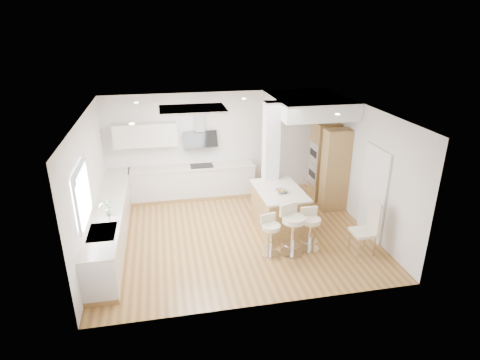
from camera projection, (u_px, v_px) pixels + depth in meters
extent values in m
plane|color=#A6753D|center=(235.00, 234.00, 9.15)|extent=(6.00, 6.00, 0.00)
cube|color=white|center=(235.00, 234.00, 9.15)|extent=(6.00, 5.00, 0.02)
cube|color=silver|center=(218.00, 144.00, 10.90)|extent=(6.00, 0.04, 2.80)
cube|color=silver|center=(89.00, 187.00, 8.08)|extent=(0.04, 5.00, 2.80)
cube|color=silver|center=(364.00, 167.00, 9.17)|extent=(0.04, 5.00, 2.80)
cube|color=white|center=(193.00, 109.00, 8.51)|extent=(1.40, 0.95, 0.05)
cube|color=white|center=(193.00, 110.00, 8.51)|extent=(1.25, 0.80, 0.03)
cylinder|color=#F2EACE|center=(136.00, 103.00, 9.11)|extent=(0.10, 0.10, 0.02)
cylinder|color=#F2EACE|center=(132.00, 124.00, 7.29)|extent=(0.10, 0.10, 0.02)
cylinder|color=#F2EACE|center=(244.00, 99.00, 9.56)|extent=(0.10, 0.10, 0.02)
cylinder|color=#F2EACE|center=(311.00, 100.00, 9.37)|extent=(0.10, 0.10, 0.02)
cylinder|color=#F2EACE|center=(338.00, 114.00, 8.01)|extent=(0.10, 0.10, 0.02)
cube|color=white|center=(82.00, 194.00, 7.18)|extent=(0.03, 1.15, 0.95)
cube|color=white|center=(78.00, 167.00, 6.99)|extent=(0.04, 1.28, 0.06)
cube|color=white|center=(87.00, 219.00, 7.37)|extent=(0.04, 1.28, 0.06)
cube|color=white|center=(77.00, 208.00, 6.62)|extent=(0.04, 0.06, 0.95)
cube|color=white|center=(88.00, 181.00, 7.73)|extent=(0.04, 0.06, 0.95)
cube|color=#9A9DA1|center=(80.00, 171.00, 7.02)|extent=(0.03, 1.18, 0.14)
cube|color=#423B34|center=(374.00, 194.00, 8.77)|extent=(0.02, 0.90, 2.00)
cube|color=white|center=(373.00, 194.00, 8.77)|extent=(0.05, 1.00, 2.10)
cube|color=#A57E46|center=(114.00, 238.00, 8.87)|extent=(0.60, 4.50, 0.10)
cube|color=beige|center=(111.00, 221.00, 8.71)|extent=(0.60, 4.50, 0.76)
cube|color=beige|center=(109.00, 204.00, 8.56)|extent=(0.63, 4.50, 0.04)
cube|color=#B6B6BB|center=(102.00, 232.00, 7.42)|extent=(0.50, 0.75, 0.02)
cube|color=#B6B6BB|center=(101.00, 240.00, 7.27)|extent=(0.40, 0.34, 0.10)
cube|color=#B6B6BB|center=(103.00, 230.00, 7.60)|extent=(0.40, 0.34, 0.10)
cylinder|color=silver|center=(109.00, 215.00, 7.64)|extent=(0.02, 0.02, 0.36)
torus|color=silver|center=(104.00, 207.00, 7.56)|extent=(0.18, 0.02, 0.18)
imported|color=#428141|center=(107.00, 208.00, 7.95)|extent=(0.17, 0.12, 0.33)
cube|color=#A57E46|center=(194.00, 196.00, 10.99)|extent=(3.30, 0.60, 0.10)
cube|color=beige|center=(193.00, 181.00, 10.83)|extent=(3.30, 0.60, 0.76)
cube|color=beige|center=(192.00, 167.00, 10.68)|extent=(3.33, 0.63, 0.04)
cube|color=black|center=(202.00, 166.00, 10.72)|extent=(0.60, 0.40, 0.01)
cube|color=beige|center=(145.00, 135.00, 10.25)|extent=(1.60, 0.34, 0.60)
cube|color=#B6B6BB|center=(199.00, 118.00, 10.43)|extent=(0.25, 0.18, 0.70)
cube|color=black|center=(200.00, 139.00, 10.57)|extent=(0.90, 0.26, 0.44)
cube|color=white|center=(271.00, 160.00, 9.68)|extent=(0.35, 0.35, 2.80)
cube|color=white|center=(308.00, 105.00, 9.83)|extent=(1.78, 2.20, 0.40)
cube|color=#A57E46|center=(324.00, 161.00, 10.60)|extent=(0.62, 0.62, 2.10)
cube|color=#A57E46|center=(335.00, 171.00, 9.97)|extent=(0.62, 0.40, 2.10)
cube|color=#B6B6BB|center=(314.00, 153.00, 10.45)|extent=(0.02, 0.55, 0.55)
cube|color=#B6B6BB|center=(312.00, 174.00, 10.67)|extent=(0.02, 0.55, 0.55)
cube|color=black|center=(313.00, 153.00, 10.45)|extent=(0.01, 0.45, 0.18)
cube|color=black|center=(312.00, 174.00, 10.67)|extent=(0.01, 0.45, 0.18)
cube|color=#A57E46|center=(279.00, 209.00, 9.33)|extent=(0.99, 1.49, 0.89)
cube|color=beige|center=(279.00, 190.00, 9.16)|extent=(1.08, 1.58, 0.04)
imported|color=slate|center=(282.00, 191.00, 9.00)|extent=(0.28, 0.28, 0.07)
sphere|color=orange|center=(283.00, 191.00, 9.00)|extent=(0.08, 0.08, 0.07)
sphere|color=orange|center=(280.00, 191.00, 9.00)|extent=(0.08, 0.08, 0.07)
sphere|color=#73A135|center=(282.00, 192.00, 8.96)|extent=(0.08, 0.08, 0.07)
cylinder|color=silver|center=(270.00, 254.00, 8.35)|extent=(0.49, 0.49, 0.03)
cylinder|color=silver|center=(271.00, 241.00, 8.24)|extent=(0.08, 0.08, 0.58)
cylinder|color=silver|center=(271.00, 246.00, 8.28)|extent=(0.38, 0.38, 0.01)
cylinder|color=beige|center=(271.00, 227.00, 8.11)|extent=(0.47, 0.47, 0.09)
cube|color=beige|center=(268.00, 218.00, 8.18)|extent=(0.34, 0.14, 0.20)
cylinder|color=silver|center=(292.00, 253.00, 8.37)|extent=(0.64, 0.64, 0.03)
cylinder|color=silver|center=(293.00, 237.00, 8.23)|extent=(0.10, 0.10, 0.72)
cylinder|color=silver|center=(292.00, 243.00, 8.29)|extent=(0.50, 0.50, 0.02)
cylinder|color=beige|center=(294.00, 219.00, 8.08)|extent=(0.61, 0.61, 0.11)
cube|color=beige|center=(288.00, 209.00, 8.15)|extent=(0.41, 0.22, 0.25)
cylinder|color=silver|center=(309.00, 248.00, 8.54)|extent=(0.42, 0.42, 0.03)
cylinder|color=silver|center=(310.00, 235.00, 8.42)|extent=(0.07, 0.07, 0.61)
cylinder|color=silver|center=(310.00, 240.00, 8.47)|extent=(0.32, 0.32, 0.01)
cylinder|color=beige|center=(311.00, 221.00, 8.29)|extent=(0.40, 0.40, 0.09)
cube|color=beige|center=(309.00, 211.00, 8.37)|extent=(0.36, 0.05, 0.21)
cube|color=beige|center=(363.00, 232.00, 8.25)|extent=(0.48, 0.48, 0.06)
cube|color=beige|center=(374.00, 217.00, 8.17)|extent=(0.07, 0.43, 0.73)
cylinder|color=#A57E46|center=(358.00, 249.00, 8.14)|extent=(0.04, 0.04, 0.45)
cylinder|color=#A57E46|center=(350.00, 240.00, 8.47)|extent=(0.04, 0.04, 0.45)
cylinder|color=#A57E46|center=(374.00, 246.00, 8.22)|extent=(0.04, 0.04, 0.45)
cylinder|color=#A57E46|center=(365.00, 238.00, 8.55)|extent=(0.04, 0.04, 0.45)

